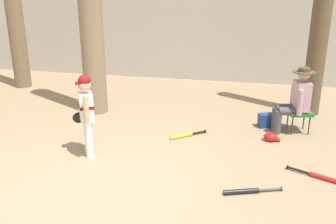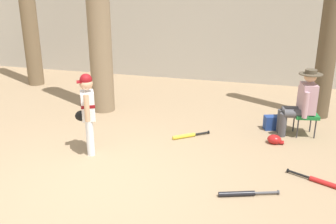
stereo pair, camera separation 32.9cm
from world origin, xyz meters
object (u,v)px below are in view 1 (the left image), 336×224
Objects in this scene: handbag_beside_stool at (268,120)px; bat_black_composite at (246,191)px; batting_helmet_red at (271,137)px; tree_behind_spectator at (323,7)px; bat_red_barrel at (323,177)px; young_ballplayer at (86,110)px; seated_spectator at (296,98)px; bat_yellow_trainer at (184,135)px; folding_stool at (299,113)px.

bat_black_composite is (-0.34, -2.52, -0.10)m from handbag_beside_stool.
batting_helmet_red is at bearing -86.89° from handbag_beside_stool.
tree_behind_spectator is 6.20× the size of bat_red_barrel.
handbag_beside_stool reaches higher than batting_helmet_red.
bat_red_barrel is (0.70, -1.92, -0.10)m from handbag_beside_stool.
tree_behind_spectator is at bearing 37.86° from young_ballplayer.
seated_spectator is 2.01× the size of bat_yellow_trainer.
bat_red_barrel is (3.52, -0.05, -0.71)m from young_ballplayer.
batting_helmet_red is at bearing 22.74° from young_ballplayer.
tree_behind_spectator is at bearing 70.96° from bat_black_composite.
seated_spectator is 4.30× the size of batting_helmet_red.
bat_red_barrel is 1.42m from batting_helmet_red.
bat_yellow_trainer is at bearing 153.51° from bat_red_barrel.
tree_behind_spectator is at bearing 73.09° from folding_stool.
handbag_beside_stool is at bearing 93.11° from batting_helmet_red.
seated_spectator is at bearing -169.23° from folding_stool.
bat_yellow_trainer is (-1.46, -0.84, -0.10)m from handbag_beside_stool.
tree_behind_spectator is 1.96m from seated_spectator.
handbag_beside_stool is at bearing 166.08° from folding_stool.
seated_spectator is 1.55× the size of bat_red_barrel.
seated_spectator reaches higher than bat_yellow_trainer.
seated_spectator is at bearing -110.93° from tree_behind_spectator.
bat_red_barrel is at bearing -84.58° from folding_stool.
bat_black_composite and bat_yellow_trainer have the same top height.
seated_spectator reaches higher than handbag_beside_stool.
young_ballplayer is 3.44m from handbag_beside_stool.
tree_behind_spectator is 3.68× the size of young_ballplayer.
young_ballplayer is 1.85m from bat_yellow_trainer.
young_ballplayer reaches higher than bat_yellow_trainer.
tree_behind_spectator is 3.62m from bat_red_barrel.
handbag_beside_stool is 0.44× the size of bat_red_barrel.
young_ballplayer is 2.66m from bat_black_composite.
seated_spectator reaches higher than bat_black_composite.
bat_black_composite is at bearing -56.27° from bat_yellow_trainer.
tree_behind_spectator reaches higher than bat_black_composite.
handbag_beside_stool is at bearing 110.11° from bat_red_barrel.
handbag_beside_stool is 0.44× the size of bat_black_composite.
handbag_beside_stool is at bearing 160.96° from seated_spectator.
young_ballplayer is at bearing 179.15° from bat_red_barrel.
bat_black_composite is 1.89m from batting_helmet_red.
bat_yellow_trainer and bat_red_barrel have the same top height.
young_ballplayer reaches higher than batting_helmet_red.
folding_stool is 1.67× the size of batting_helmet_red.
tree_behind_spectator is 14.11× the size of handbag_beside_stool.
bat_yellow_trainer is (1.36, 1.02, -0.71)m from young_ballplayer.
bat_black_composite is 2.75× the size of batting_helmet_red.
tree_behind_spectator is 17.18× the size of batting_helmet_red.
bat_red_barrel is at bearing -0.85° from young_ballplayer.
seated_spectator is 2.11m from bat_yellow_trainer.
bat_black_composite is 1.29× the size of bat_yellow_trainer.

